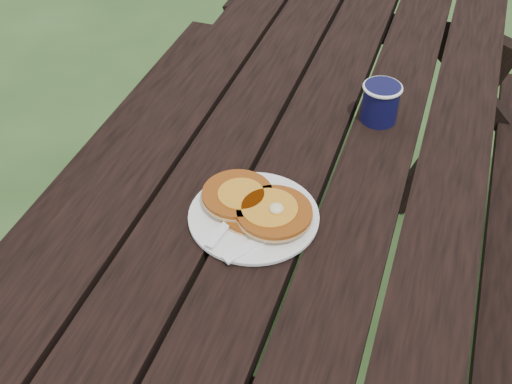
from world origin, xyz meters
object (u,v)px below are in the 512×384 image
(picnic_table, at_px, (302,249))
(pancake_stack, at_px, (257,205))
(plate, at_px, (254,217))
(coffee_cup, at_px, (381,100))

(picnic_table, bearing_deg, pancake_stack, -94.68)
(picnic_table, bearing_deg, plate, -94.90)
(plate, height_order, coffee_cup, coffee_cup)
(picnic_table, distance_m, pancake_stack, 0.50)
(plate, bearing_deg, picnic_table, 85.10)
(plate, relative_size, coffee_cup, 2.67)
(picnic_table, height_order, plate, plate)
(picnic_table, bearing_deg, coffee_cup, 30.43)
(pancake_stack, distance_m, coffee_cup, 0.40)
(coffee_cup, bearing_deg, plate, -112.37)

